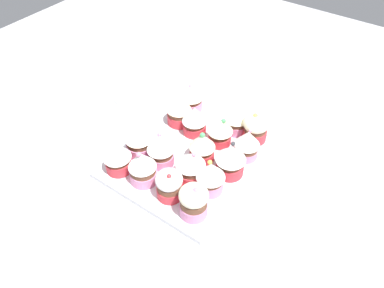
{
  "coord_description": "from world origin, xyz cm",
  "views": [
    {
      "loc": [
        34.31,
        -48.42,
        61.69
      ],
      "look_at": [
        0.0,
        0.0,
        4.2
      ],
      "focal_mm": 35.1,
      "sensor_mm": 36.0,
      "label": 1
    }
  ],
  "objects_px": {
    "cupcake_4": "(139,141)",
    "cupcake_16": "(256,127)",
    "cupcake_2": "(169,184)",
    "napkin": "(139,100)",
    "cupcake_0": "(117,158)",
    "cupcake_6": "(191,166)",
    "cupcake_10": "(179,111)",
    "cupcake_12": "(220,131)",
    "baking_tray": "(192,155)",
    "cupcake_13": "(247,144)",
    "cupcake_15": "(236,119)",
    "cupcake_8": "(202,146)",
    "cupcake_1": "(142,167)",
    "cupcake_14": "(191,97)",
    "cupcake_7": "(211,176)",
    "cupcake_11": "(195,120)",
    "cupcake_5": "(161,149)",
    "cupcake_3": "(194,201)",
    "cupcake_9": "(232,158)"
  },
  "relations": [
    {
      "from": "cupcake_4",
      "to": "cupcake_16",
      "type": "height_order",
      "value": "cupcake_16"
    },
    {
      "from": "cupcake_2",
      "to": "napkin",
      "type": "distance_m",
      "value": 0.34
    },
    {
      "from": "cupcake_0",
      "to": "napkin",
      "type": "relative_size",
      "value": 0.59
    },
    {
      "from": "cupcake_6",
      "to": "cupcake_10",
      "type": "relative_size",
      "value": 1.08
    },
    {
      "from": "cupcake_12",
      "to": "cupcake_2",
      "type": "bearing_deg",
      "value": -89.74
    },
    {
      "from": "cupcake_12",
      "to": "cupcake_10",
      "type": "bearing_deg",
      "value": 178.13
    },
    {
      "from": "cupcake_2",
      "to": "cupcake_12",
      "type": "distance_m",
      "value": 0.19
    },
    {
      "from": "baking_tray",
      "to": "cupcake_6",
      "type": "distance_m",
      "value": 0.08
    },
    {
      "from": "cupcake_6",
      "to": "napkin",
      "type": "bearing_deg",
      "value": 151.42
    },
    {
      "from": "cupcake_0",
      "to": "cupcake_2",
      "type": "height_order",
      "value": "cupcake_2"
    },
    {
      "from": "cupcake_2",
      "to": "cupcake_13",
      "type": "xyz_separation_m",
      "value": [
        0.07,
        0.19,
        0.0
      ]
    },
    {
      "from": "cupcake_2",
      "to": "cupcake_6",
      "type": "xyz_separation_m",
      "value": [
        0.01,
        0.06,
        0.0
      ]
    },
    {
      "from": "cupcake_0",
      "to": "cupcake_15",
      "type": "relative_size",
      "value": 1.03
    },
    {
      "from": "cupcake_0",
      "to": "cupcake_16",
      "type": "xyz_separation_m",
      "value": [
        0.19,
        0.25,
        0.0
      ]
    },
    {
      "from": "cupcake_8",
      "to": "cupcake_13",
      "type": "height_order",
      "value": "cupcake_8"
    },
    {
      "from": "cupcake_1",
      "to": "cupcake_2",
      "type": "distance_m",
      "value": 0.07
    },
    {
      "from": "cupcake_8",
      "to": "cupcake_15",
      "type": "xyz_separation_m",
      "value": [
        0.01,
        0.13,
        -0.0
      ]
    },
    {
      "from": "cupcake_10",
      "to": "cupcake_13",
      "type": "relative_size",
      "value": 0.94
    },
    {
      "from": "cupcake_0",
      "to": "cupcake_14",
      "type": "relative_size",
      "value": 0.93
    },
    {
      "from": "cupcake_6",
      "to": "cupcake_16",
      "type": "bearing_deg",
      "value": 74.54
    },
    {
      "from": "cupcake_4",
      "to": "cupcake_13",
      "type": "bearing_deg",
      "value": 32.43
    },
    {
      "from": "cupcake_0",
      "to": "cupcake_12",
      "type": "bearing_deg",
      "value": 56.02
    },
    {
      "from": "cupcake_1",
      "to": "cupcake_4",
      "type": "distance_m",
      "value": 0.08
    },
    {
      "from": "baking_tray",
      "to": "cupcake_7",
      "type": "bearing_deg",
      "value": -34.95
    },
    {
      "from": "baking_tray",
      "to": "cupcake_16",
      "type": "distance_m",
      "value": 0.16
    },
    {
      "from": "cupcake_11",
      "to": "cupcake_8",
      "type": "bearing_deg",
      "value": -44.3
    },
    {
      "from": "cupcake_14",
      "to": "cupcake_16",
      "type": "distance_m",
      "value": 0.19
    },
    {
      "from": "cupcake_0",
      "to": "napkin",
      "type": "distance_m",
      "value": 0.26
    },
    {
      "from": "cupcake_13",
      "to": "cupcake_15",
      "type": "height_order",
      "value": "cupcake_13"
    },
    {
      "from": "cupcake_7",
      "to": "cupcake_11",
      "type": "distance_m",
      "value": 0.18
    },
    {
      "from": "cupcake_0",
      "to": "cupcake_7",
      "type": "relative_size",
      "value": 0.84
    },
    {
      "from": "cupcake_7",
      "to": "cupcake_0",
      "type": "bearing_deg",
      "value": -160.74
    },
    {
      "from": "napkin",
      "to": "cupcake_11",
      "type": "bearing_deg",
      "value": -7.75
    },
    {
      "from": "cupcake_1",
      "to": "cupcake_11",
      "type": "height_order",
      "value": "cupcake_1"
    },
    {
      "from": "cupcake_7",
      "to": "cupcake_5",
      "type": "bearing_deg",
      "value": 179.05
    },
    {
      "from": "cupcake_15",
      "to": "cupcake_8",
      "type": "bearing_deg",
      "value": -94.89
    },
    {
      "from": "cupcake_12",
      "to": "napkin",
      "type": "relative_size",
      "value": 0.62
    },
    {
      "from": "cupcake_3",
      "to": "cupcake_15",
      "type": "relative_size",
      "value": 1.21
    },
    {
      "from": "cupcake_1",
      "to": "cupcake_3",
      "type": "xyz_separation_m",
      "value": [
        0.13,
        -0.01,
        -0.0
      ]
    },
    {
      "from": "baking_tray",
      "to": "cupcake_14",
      "type": "distance_m",
      "value": 0.17
    },
    {
      "from": "cupcake_3",
      "to": "cupcake_6",
      "type": "bearing_deg",
      "value": 129.28
    },
    {
      "from": "baking_tray",
      "to": "cupcake_4",
      "type": "relative_size",
      "value": 5.07
    },
    {
      "from": "cupcake_13",
      "to": "cupcake_11",
      "type": "bearing_deg",
      "value": -179.68
    },
    {
      "from": "cupcake_13",
      "to": "cupcake_1",
      "type": "bearing_deg",
      "value": -126.94
    },
    {
      "from": "cupcake_1",
      "to": "cupcake_7",
      "type": "relative_size",
      "value": 1.04
    },
    {
      "from": "cupcake_3",
      "to": "cupcake_6",
      "type": "relative_size",
      "value": 1.03
    },
    {
      "from": "cupcake_13",
      "to": "napkin",
      "type": "relative_size",
      "value": 0.66
    },
    {
      "from": "cupcake_16",
      "to": "cupcake_9",
      "type": "bearing_deg",
      "value": -86.15
    },
    {
      "from": "cupcake_3",
      "to": "cupcake_15",
      "type": "bearing_deg",
      "value": 102.82
    },
    {
      "from": "cupcake_11",
      "to": "napkin",
      "type": "bearing_deg",
      "value": 172.25
    }
  ]
}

